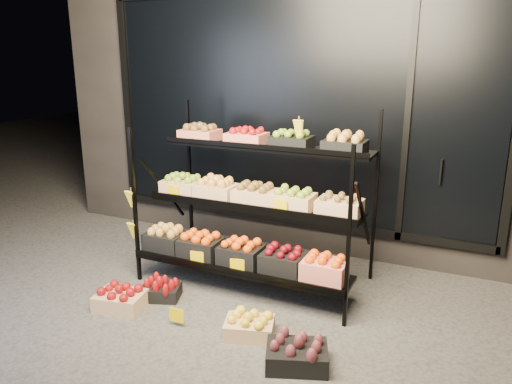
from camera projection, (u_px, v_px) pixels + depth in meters
The scene contains 8 objects.
ground at pixel (223, 309), 4.32m from camera, with size 24.00×24.00×0.00m, color #514F4C.
building at pixel (321, 86), 6.11m from camera, with size 6.00×2.08×3.50m.
display_rack at pixel (251, 204), 4.64m from camera, with size 2.18×1.02×1.68m.
tag_floor_a at pixel (177, 320), 4.04m from camera, with size 0.13×0.01×0.12m, color #E6C000.
floor_crate_left at pixel (120, 298), 4.32m from camera, with size 0.45×0.37×0.20m.
floor_crate_midleft at pixel (161, 289), 4.50m from camera, with size 0.40×0.35×0.18m.
floor_crate_midright at pixel (249, 325), 3.90m from camera, with size 0.44×0.38×0.19m.
floor_crate_right at pixel (297, 353), 3.52m from camera, with size 0.52×0.45×0.21m.
Camera 1 is at (1.89, -3.41, 2.15)m, focal length 35.00 mm.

